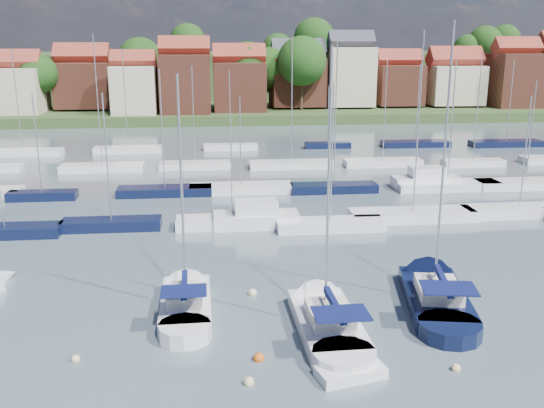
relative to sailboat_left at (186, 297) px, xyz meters
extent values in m
plane|color=#485562|center=(10.53, 34.69, -0.36)|extent=(260.00, 260.00, 0.00)
cube|color=white|center=(0.02, -1.15, -0.11)|extent=(2.90, 6.72, 1.20)
cone|color=white|center=(-0.06, 3.02, -0.11)|extent=(2.84, 3.29, 2.78)
cylinder|color=white|center=(0.08, -4.48, -0.11)|extent=(2.83, 2.83, 1.20)
cube|color=silver|center=(0.03, -1.61, 0.84)|extent=(2.00, 2.82, 0.70)
cylinder|color=#B2B2B7|center=(0.01, -0.69, 6.67)|extent=(0.14, 0.14, 12.35)
cylinder|color=#B2B2B7|center=(0.05, -2.54, 1.69)|extent=(0.17, 3.71, 0.10)
cube|color=#0E1446|center=(0.05, -2.54, 1.84)|extent=(0.36, 3.53, 0.35)
cube|color=#0E1446|center=(0.07, -3.74, 1.99)|extent=(2.39, 1.71, 0.08)
cube|color=white|center=(7.53, -4.33, -0.11)|extent=(3.27, 7.51, 1.20)
cone|color=white|center=(7.42, 0.32, -0.11)|extent=(3.18, 3.69, 3.10)
cylinder|color=white|center=(7.61, -8.05, -0.11)|extent=(3.17, 3.17, 1.20)
cube|color=silver|center=(7.54, -4.85, 0.84)|extent=(2.24, 3.15, 0.70)
cylinder|color=#B2B2B7|center=(7.51, -3.81, 7.38)|extent=(0.14, 0.14, 13.77)
cylinder|color=#B2B2B7|center=(7.56, -5.88, 1.69)|extent=(0.20, 4.13, 0.10)
cube|color=#0E1446|center=(7.56, -5.88, 1.84)|extent=(0.39, 3.93, 0.35)
cube|color=#0E1446|center=(7.59, -7.22, 1.99)|extent=(2.68, 1.92, 0.08)
cube|color=black|center=(14.40, -1.73, -0.11)|extent=(4.70, 8.42, 1.20)
cone|color=black|center=(15.31, 3.15, -0.11)|extent=(3.96, 4.40, 3.31)
cylinder|color=black|center=(13.68, -5.64, -0.11)|extent=(3.86, 3.86, 1.20)
cube|color=silver|center=(14.30, -2.28, 0.84)|extent=(2.88, 3.68, 0.70)
cylinder|color=#B2B2B7|center=(14.50, -1.19, 8.02)|extent=(0.14, 0.14, 15.06)
cylinder|color=#B2B2B7|center=(14.10, -3.36, 1.69)|extent=(0.90, 4.36, 0.10)
cube|color=#0E1446|center=(14.10, -3.36, 1.84)|extent=(1.06, 4.18, 0.35)
cube|color=#0E1446|center=(13.84, -4.77, 1.99)|extent=(3.13, 2.47, 0.08)
cube|color=white|center=(7.72, -8.98, -0.14)|extent=(3.37, 2.18, 0.61)
cylinder|color=white|center=(7.72, -8.98, 0.03)|extent=(1.44, 1.44, 0.39)
sphere|color=beige|center=(-5.06, -6.20, -0.36)|extent=(0.43, 0.43, 0.43)
sphere|color=beige|center=(3.07, -9.08, -0.36)|extent=(0.50, 0.50, 0.50)
sphere|color=#D85914|center=(3.68, -7.00, -0.36)|extent=(0.55, 0.55, 0.55)
sphere|color=beige|center=(12.74, -8.88, -0.36)|extent=(0.43, 0.43, 0.43)
sphere|color=#D85914|center=(16.79, 0.38, -0.36)|extent=(0.48, 0.48, 0.48)
sphere|color=beige|center=(3.94, 0.83, -0.36)|extent=(0.54, 0.54, 0.54)
cube|color=black|center=(-14.63, 14.16, -0.01)|extent=(8.64, 2.42, 1.00)
cube|color=black|center=(-6.58, 15.23, -0.01)|extent=(8.01, 2.24, 1.00)
cylinder|color=#B2B2B7|center=(-6.58, 15.23, 5.57)|extent=(0.12, 0.12, 10.16)
cube|color=white|center=(3.26, 14.89, -0.01)|extent=(9.22, 2.58, 1.00)
cylinder|color=#B2B2B7|center=(3.26, 14.89, 4.58)|extent=(0.12, 0.12, 8.18)
cube|color=white|center=(11.16, 13.30, -0.01)|extent=(8.78, 2.46, 1.00)
cylinder|color=#B2B2B7|center=(11.16, 13.30, 6.02)|extent=(0.12, 0.12, 11.06)
cube|color=white|center=(18.76, 15.36, -0.01)|extent=(10.79, 3.02, 1.00)
cylinder|color=#B2B2B7|center=(18.76, 15.36, 7.93)|extent=(0.12, 0.12, 14.87)
cube|color=white|center=(28.51, 15.72, -0.01)|extent=(10.13, 2.84, 1.00)
cylinder|color=#B2B2B7|center=(28.51, 15.72, 5.29)|extent=(0.12, 0.12, 9.59)
cube|color=white|center=(5.22, 14.69, 0.14)|extent=(7.00, 2.60, 1.40)
cube|color=white|center=(5.22, 14.69, 1.24)|extent=(3.50, 2.20, 1.30)
cube|color=black|center=(-14.72, 25.68, -0.01)|extent=(6.54, 1.83, 1.00)
cylinder|color=#B2B2B7|center=(-14.72, 25.68, 5.17)|extent=(0.12, 0.12, 9.37)
cube|color=black|center=(-3.02, 26.33, -0.01)|extent=(9.30, 2.60, 1.00)
cylinder|color=#B2B2B7|center=(-3.02, 26.33, 6.23)|extent=(0.12, 0.12, 11.48)
cube|color=white|center=(4.59, 26.70, -0.01)|extent=(10.40, 2.91, 1.00)
cylinder|color=#B2B2B7|center=(4.59, 26.70, 4.88)|extent=(0.12, 0.12, 8.77)
cube|color=black|center=(14.01, 25.97, -0.01)|extent=(8.80, 2.46, 1.00)
cylinder|color=#B2B2B7|center=(14.01, 25.97, 7.66)|extent=(0.12, 0.12, 14.33)
cube|color=white|center=(25.93, 25.85, -0.01)|extent=(10.73, 3.00, 1.00)
cylinder|color=#B2B2B7|center=(25.93, 25.85, 6.56)|extent=(0.12, 0.12, 12.14)
cube|color=white|center=(34.35, 25.66, -0.01)|extent=(10.48, 2.93, 1.00)
cylinder|color=#B2B2B7|center=(34.35, 25.66, 5.63)|extent=(0.12, 0.12, 10.28)
cube|color=white|center=(23.99, 26.69, 0.14)|extent=(7.00, 2.60, 1.40)
cube|color=white|center=(23.99, 26.69, 1.24)|extent=(3.50, 2.20, 1.30)
cube|color=white|center=(-11.19, 38.90, -0.01)|extent=(9.71, 2.72, 1.00)
cylinder|color=#B2B2B7|center=(-11.19, 38.90, 7.93)|extent=(0.12, 0.12, 14.88)
cube|color=white|center=(-0.31, 39.20, -0.01)|extent=(8.49, 2.38, 1.00)
cylinder|color=#B2B2B7|center=(-0.31, 39.20, 6.15)|extent=(0.12, 0.12, 11.31)
cube|color=white|center=(11.32, 38.47, -0.01)|extent=(10.16, 2.85, 1.00)
cylinder|color=#B2B2B7|center=(11.32, 38.47, 7.79)|extent=(0.12, 0.12, 14.59)
cube|color=white|center=(22.70, 38.59, -0.01)|extent=(9.53, 2.67, 1.00)
cylinder|color=#B2B2B7|center=(22.70, 38.59, 6.45)|extent=(0.12, 0.12, 11.91)
cube|color=white|center=(33.68, 37.19, -0.01)|extent=(7.62, 2.13, 1.00)
cylinder|color=#B2B2B7|center=(33.68, 37.19, 6.56)|extent=(0.12, 0.12, 12.13)
cube|color=white|center=(-23.60, 50.37, -0.01)|extent=(10.37, 2.90, 1.00)
cylinder|color=#B2B2B7|center=(-23.60, 50.37, 7.09)|extent=(0.12, 0.12, 13.20)
cube|color=white|center=(-9.73, 51.25, -0.01)|extent=(9.24, 2.59, 1.00)
cylinder|color=#B2B2B7|center=(-9.73, 51.25, 7.07)|extent=(0.12, 0.12, 13.17)
cube|color=white|center=(4.44, 51.99, -0.01)|extent=(7.57, 2.12, 1.00)
cylinder|color=#B2B2B7|center=(4.44, 51.99, 5.61)|extent=(0.12, 0.12, 10.24)
cube|color=black|center=(18.41, 52.16, -0.01)|extent=(6.58, 1.84, 1.00)
cylinder|color=#B2B2B7|center=(18.41, 52.16, 4.49)|extent=(0.12, 0.12, 8.01)
cube|color=black|center=(31.47, 52.09, -0.01)|extent=(9.92, 2.78, 1.00)
cylinder|color=#B2B2B7|center=(31.47, 52.09, 5.95)|extent=(0.12, 0.12, 10.92)
cube|color=black|center=(44.81, 51.06, -0.01)|extent=(10.55, 2.95, 1.00)
cylinder|color=#B2B2B7|center=(44.81, 51.06, 6.25)|extent=(0.12, 0.12, 11.51)
cube|color=#324A25|center=(10.53, 111.69, -0.06)|extent=(200.00, 70.00, 3.00)
cube|color=#324A25|center=(10.53, 136.69, 4.64)|extent=(200.00, 60.00, 14.00)
cube|color=beige|center=(-34.31, 86.88, 5.52)|extent=(9.35, 10.04, 8.56)
cube|color=maroon|center=(-34.31, 86.88, 10.95)|extent=(9.54, 4.63, 4.63)
cube|color=brown|center=(-23.12, 92.48, 6.20)|extent=(10.37, 9.97, 8.73)
cube|color=maroon|center=(-23.12, 92.48, 11.84)|extent=(10.57, 5.13, 5.13)
cube|color=beige|center=(-12.22, 83.69, 5.72)|extent=(8.09, 8.80, 8.96)
cube|color=maroon|center=(-12.22, 83.69, 11.19)|extent=(8.25, 4.00, 4.00)
cube|color=brown|center=(-2.82, 84.63, 6.73)|extent=(9.36, 10.17, 10.97)
cube|color=maroon|center=(-2.82, 84.63, 13.36)|extent=(9.54, 4.63, 4.63)
cube|color=brown|center=(7.48, 86.34, 5.95)|extent=(9.90, 8.56, 9.42)
cube|color=maroon|center=(7.48, 86.34, 11.88)|extent=(10.10, 4.90, 4.90)
cube|color=brown|center=(19.62, 91.34, 6.59)|extent=(10.59, 8.93, 9.49)
cube|color=#383A42|center=(19.62, 91.34, 12.63)|extent=(10.80, 5.24, 5.24)
cube|color=beige|center=(30.24, 90.49, 7.66)|extent=(9.01, 8.61, 11.65)
cube|color=#383A42|center=(30.24, 90.49, 14.59)|extent=(9.19, 4.46, 4.46)
cube|color=brown|center=(40.70, 91.69, 5.84)|extent=(9.10, 9.34, 8.00)
cube|color=maroon|center=(40.70, 91.69, 10.96)|extent=(9.28, 4.50, 4.50)
cube|color=beige|center=(52.48, 91.28, 5.78)|extent=(10.86, 9.59, 7.88)
cube|color=maroon|center=(52.48, 91.28, 11.05)|extent=(11.07, 5.37, 5.37)
cube|color=brown|center=(64.28, 88.61, 6.73)|extent=(9.18, 9.96, 10.97)
cube|color=maroon|center=(64.28, 88.61, 13.34)|extent=(9.36, 4.54, 4.54)
cylinder|color=#382619|center=(67.30, 110.20, 8.15)|extent=(0.50, 0.50, 4.47)
sphere|color=#274917|center=(67.30, 110.20, 14.22)|extent=(8.18, 8.18, 8.18)
cylinder|color=#382619|center=(13.99, 90.62, 3.47)|extent=(0.50, 0.50, 4.46)
sphere|color=#274917|center=(13.99, 90.62, 9.52)|extent=(8.15, 8.15, 8.15)
cylinder|color=#382619|center=(25.75, 108.37, 8.22)|extent=(0.50, 0.50, 5.15)
sphere|color=#274917|center=(25.75, 108.37, 15.20)|extent=(9.41, 9.41, 9.41)
cylinder|color=#382619|center=(-3.02, 111.00, 8.32)|extent=(0.50, 0.50, 4.56)
sphere|color=#274917|center=(-3.02, 111.00, 14.51)|extent=(8.34, 8.34, 8.34)
cylinder|color=#382619|center=(-12.71, 99.94, 3.82)|extent=(0.50, 0.50, 5.15)
sphere|color=#274917|center=(-12.71, 99.94, 10.81)|extent=(9.42, 9.42, 9.42)
cylinder|color=#382619|center=(-28.15, 102.01, 6.40)|extent=(0.50, 0.50, 3.42)
sphere|color=#274917|center=(-28.15, 102.01, 11.04)|extent=(6.26, 6.26, 6.26)
cylinder|color=#382619|center=(24.28, 99.40, 3.12)|extent=(0.50, 0.50, 3.77)
sphere|color=#274917|center=(24.28, 99.40, 8.24)|extent=(6.89, 6.89, 6.89)
cylinder|color=#382619|center=(19.57, 85.63, 3.85)|extent=(0.50, 0.50, 5.21)
sphere|color=#274917|center=(19.57, 85.63, 10.92)|extent=(9.53, 9.53, 9.53)
cylinder|color=#382619|center=(72.46, 96.31, 2.73)|extent=(0.50, 0.50, 2.97)
sphere|color=#274917|center=(72.46, 96.31, 6.76)|extent=(5.44, 5.44, 5.44)
cylinder|color=#382619|center=(9.38, 88.44, 3.66)|extent=(0.50, 0.50, 4.84)
sphere|color=#274917|center=(9.38, 88.44, 10.23)|extent=(8.85, 8.85, 8.85)
cylinder|color=#382619|center=(63.21, 110.41, 7.81)|extent=(0.50, 0.50, 3.72)
sphere|color=#274917|center=(63.21, 110.41, 12.85)|extent=(6.80, 6.80, 6.80)
cylinder|color=#382619|center=(64.58, 88.82, 3.26)|extent=(0.50, 0.50, 4.05)
sphere|color=#274917|center=(64.58, 88.82, 8.76)|extent=(7.40, 7.40, 7.40)
cylinder|color=#382619|center=(-30.43, 87.48, 3.24)|extent=(0.50, 0.50, 4.00)
sphere|color=#274917|center=(-30.43, 87.48, 8.68)|extent=(7.32, 7.32, 7.32)
cylinder|color=#382619|center=(17.36, 107.98, 7.55)|extent=(0.50, 0.50, 3.93)
sphere|color=#274917|center=(17.36, 107.98, 12.88)|extent=(7.19, 7.19, 7.19)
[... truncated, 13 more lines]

